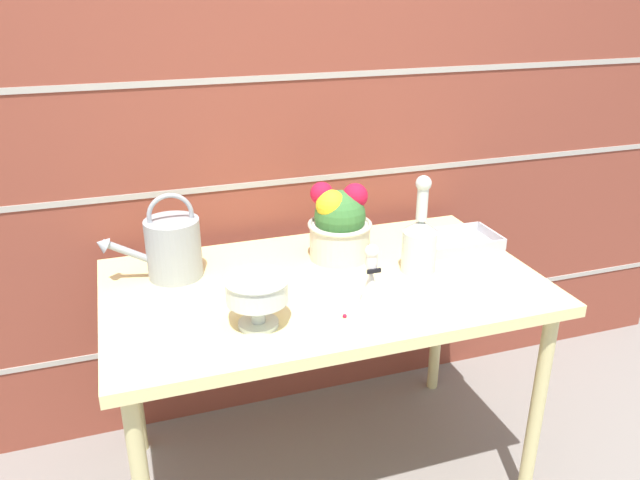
# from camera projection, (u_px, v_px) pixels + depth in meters

# --- Properties ---
(ground_plane) EXTENTS (12.00, 12.00, 0.00)m
(ground_plane) POSITION_uv_depth(u_px,v_px,m) (323.00, 471.00, 2.17)
(ground_plane) COLOR gray
(brick_wall) EXTENTS (3.60, 0.08, 2.20)m
(brick_wall) POSITION_uv_depth(u_px,v_px,m) (279.00, 129.00, 2.17)
(brick_wall) COLOR brown
(brick_wall) RESTS_ON ground_plane
(patio_table) EXTENTS (1.30, 0.75, 0.74)m
(patio_table) POSITION_uv_depth(u_px,v_px,m) (324.00, 301.00, 1.91)
(patio_table) COLOR beige
(patio_table) RESTS_ON ground_plane
(watering_can) EXTENTS (0.31, 0.16, 0.27)m
(watering_can) POSITION_uv_depth(u_px,v_px,m) (172.00, 247.00, 1.88)
(watering_can) COLOR #93999E
(watering_can) RESTS_ON patio_table
(crystal_pedestal_bowl) EXTENTS (0.17, 0.17, 0.14)m
(crystal_pedestal_bowl) POSITION_uv_depth(u_px,v_px,m) (257.00, 292.00, 1.61)
(crystal_pedestal_bowl) COLOR silver
(crystal_pedestal_bowl) RESTS_ON patio_table
(flower_planter) EXTENTS (0.21, 0.21, 0.25)m
(flower_planter) POSITION_uv_depth(u_px,v_px,m) (339.00, 223.00, 2.00)
(flower_planter) COLOR beige
(flower_planter) RESTS_ON patio_table
(glass_decanter) EXTENTS (0.11, 0.11, 0.31)m
(glass_decanter) POSITION_uv_depth(u_px,v_px,m) (420.00, 240.00, 1.91)
(glass_decanter) COLOR silver
(glass_decanter) RESTS_ON patio_table
(figurine_vase) EXTENTS (0.07, 0.07, 0.20)m
(figurine_vase) POSITION_uv_depth(u_px,v_px,m) (371.00, 284.00, 1.69)
(figurine_vase) COLOR white
(figurine_vase) RESTS_ON patio_table
(wire_tray) EXTENTS (0.29, 0.18, 0.04)m
(wire_tray) POSITION_uv_depth(u_px,v_px,m) (455.00, 243.00, 2.12)
(wire_tray) COLOR #B7B7BC
(wire_tray) RESTS_ON patio_table
(fallen_petal) EXTENTS (0.01, 0.01, 0.01)m
(fallen_petal) POSITION_uv_depth(u_px,v_px,m) (345.00, 316.00, 1.68)
(fallen_petal) COLOR red
(fallen_petal) RESTS_ON patio_table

